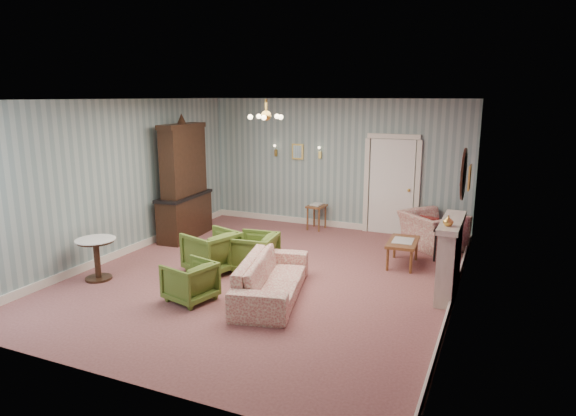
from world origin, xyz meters
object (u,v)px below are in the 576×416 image
at_px(sofa_chintz, 272,271).
at_px(wingback_chair, 433,225).
at_px(olive_chair_a, 190,279).
at_px(fireplace, 450,257).
at_px(olive_chair_b, 212,250).
at_px(coffee_table, 402,253).
at_px(side_table_black, 446,245).
at_px(pedestal_table, 97,259).
at_px(dresser, 183,178).
at_px(olive_chair_c, 254,250).

bearing_deg(sofa_chintz, wingback_chair, -41.35).
distance_m(olive_chair_a, fireplace, 3.89).
distance_m(olive_chair_b, coffee_table, 3.36).
height_order(olive_chair_b, side_table_black, olive_chair_b).
distance_m(olive_chair_a, olive_chair_b, 1.25).
distance_m(olive_chair_a, pedestal_table, 1.89).
relative_size(sofa_chintz, dresser, 0.82).
height_order(olive_chair_a, olive_chair_c, olive_chair_c).
height_order(fireplace, pedestal_table, fireplace).
height_order(olive_chair_a, sofa_chintz, sofa_chintz).
relative_size(dresser, coffee_table, 2.86).
bearing_deg(fireplace, olive_chair_b, -170.94).
xyz_separation_m(olive_chair_a, wingback_chair, (2.88, 4.09, 0.16)).
bearing_deg(pedestal_table, coffee_table, 31.45).
xyz_separation_m(fireplace, side_table_black, (-0.21, 1.59, -0.28)).
bearing_deg(olive_chair_c, wingback_chair, 128.64).
bearing_deg(fireplace, side_table_black, 97.51).
xyz_separation_m(olive_chair_b, olive_chair_c, (0.64, 0.34, -0.03)).
bearing_deg(sofa_chintz, pedestal_table, 86.12).
xyz_separation_m(olive_chair_c, fireplace, (3.17, 0.27, 0.22)).
bearing_deg(olive_chair_c, side_table_black, 116.39).
height_order(olive_chair_a, olive_chair_b, olive_chair_b).
distance_m(olive_chair_c, coffee_table, 2.63).
bearing_deg(olive_chair_a, olive_chair_b, -148.63).
relative_size(olive_chair_a, fireplace, 0.47).
distance_m(olive_chair_a, dresser, 3.61).
bearing_deg(pedestal_table, side_table_black, 32.57).
xyz_separation_m(sofa_chintz, side_table_black, (2.20, 2.78, -0.10)).
bearing_deg(side_table_black, olive_chair_a, -133.62).
distance_m(olive_chair_b, sofa_chintz, 1.53).
distance_m(dresser, pedestal_table, 2.85).
bearing_deg(side_table_black, olive_chair_b, -148.60).
relative_size(olive_chair_b, dresser, 0.31).
bearing_deg(dresser, sofa_chintz, -39.93).
relative_size(fireplace, coffee_table, 1.57).
relative_size(dresser, side_table_black, 4.18).
height_order(dresser, coffee_table, dresser).
bearing_deg(pedestal_table, olive_chair_c, 33.04).
distance_m(side_table_black, pedestal_table, 6.08).
bearing_deg(coffee_table, olive_chair_a, -131.96).
distance_m(olive_chair_b, dresser, 2.49).
height_order(olive_chair_a, fireplace, fireplace).
xyz_separation_m(olive_chair_c, wingback_chair, (2.62, 2.57, 0.12)).
bearing_deg(coffee_table, side_table_black, 39.16).
bearing_deg(olive_chair_a, dresser, -130.10).
height_order(olive_chair_b, olive_chair_c, olive_chair_b).
height_order(coffee_table, side_table_black, side_table_black).
bearing_deg(pedestal_table, olive_chair_b, 35.21).
bearing_deg(sofa_chintz, olive_chair_a, 107.08).
xyz_separation_m(fireplace, coffee_table, (-0.89, 1.04, -0.35)).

